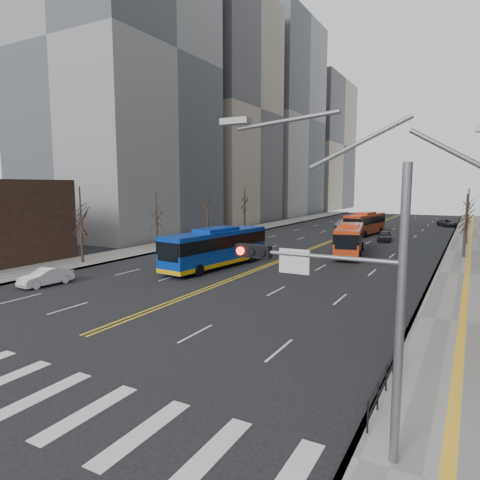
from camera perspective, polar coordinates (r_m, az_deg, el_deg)
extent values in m
cube|color=gray|center=(54.70, 29.30, -1.41)|extent=(7.00, 130.00, 0.15)
cube|color=gray|center=(63.97, -2.74, 0.65)|extent=(5.00, 130.00, 0.15)
cube|color=silver|center=(19.49, -29.34, -16.09)|extent=(0.70, 4.00, 0.01)
cube|color=silver|center=(17.67, -25.05, -18.30)|extent=(0.70, 4.00, 0.01)
cube|color=silver|center=(15.99, -19.67, -20.85)|extent=(0.70, 4.00, 0.01)
cube|color=silver|center=(14.50, -12.86, -23.72)|extent=(0.70, 4.00, 0.01)
cube|color=silver|center=(13.27, -4.27, -26.77)|extent=(0.70, 4.00, 0.01)
cube|color=gold|center=(66.79, 13.90, 0.66)|extent=(0.15, 100.00, 0.01)
cube|color=gold|center=(66.69, 14.23, 0.64)|extent=(0.15, 100.00, 0.01)
cube|color=gray|center=(70.98, -16.05, 22.15)|extent=(22.00, 24.00, 52.00)
cube|color=#A49684|center=(90.22, -3.76, 16.53)|extent=(22.00, 22.00, 44.00)
cube|color=gray|center=(113.57, 4.29, 15.62)|extent=(20.00, 26.00, 48.00)
cube|color=#A49684|center=(142.31, 10.12, 12.21)|extent=(18.00, 30.00, 40.00)
cylinder|color=slate|center=(11.80, 20.57, -10.10)|extent=(0.24, 0.24, 8.00)
cylinder|color=slate|center=(11.95, 10.16, -2.13)|extent=(4.50, 0.12, 0.12)
cube|color=black|center=(12.70, 1.79, -1.47)|extent=(1.10, 0.28, 0.38)
cylinder|color=#FF190C|center=(12.72, 0.06, -1.46)|extent=(0.24, 0.08, 0.24)
cylinder|color=black|center=(12.56, 1.46, -1.57)|extent=(0.24, 0.08, 0.24)
cylinder|color=black|center=(12.40, 2.90, -1.69)|extent=(0.24, 0.08, 0.24)
cube|color=silver|center=(12.21, 7.24, -2.84)|extent=(0.90, 0.06, 0.70)
cube|color=#999993|center=(12.97, -0.59, 15.56)|extent=(0.90, 0.35, 0.18)
cube|color=black|center=(16.61, 19.00, -15.36)|extent=(0.04, 6.00, 0.04)
cylinder|color=black|center=(14.15, 16.67, -21.68)|extent=(0.06, 0.06, 1.00)
cylinder|color=black|center=(15.46, 17.91, -19.11)|extent=(0.06, 0.06, 1.00)
cylinder|color=black|center=(16.80, 18.92, -16.94)|extent=(0.06, 0.06, 1.00)
cylinder|color=black|center=(18.17, 19.77, -15.08)|extent=(0.06, 0.06, 1.00)
cylinder|color=black|center=(19.56, 20.48, -13.49)|extent=(0.06, 0.06, 1.00)
cylinder|color=#2E221C|center=(43.51, -20.32, -0.43)|extent=(0.28, 0.28, 3.90)
cylinder|color=#2E221C|center=(51.34, -11.03, 0.83)|extent=(0.28, 0.28, 3.60)
cylinder|color=#2E221C|center=(60.14, -4.33, 2.06)|extent=(0.28, 0.28, 4.00)
cylinder|color=#2E221C|center=(69.59, 0.62, 2.70)|extent=(0.28, 0.28, 3.80)
cylinder|color=#2E221C|center=(49.52, 27.73, -0.17)|extent=(0.28, 0.28, 3.50)
cylinder|color=#2E221C|center=(61.45, 27.97, 1.22)|extent=(0.28, 0.28, 3.75)
cube|color=#0B36A7|center=(39.06, -3.16, -0.98)|extent=(3.96, 12.69, 2.98)
cube|color=black|center=(38.98, -3.16, -0.15)|extent=(4.02, 12.72, 1.07)
cube|color=#0B36A7|center=(38.86, -3.17, 1.34)|extent=(2.55, 4.57, 0.40)
cube|color=#EEB70C|center=(39.27, -3.14, -2.84)|extent=(4.02, 12.72, 0.35)
cylinder|color=black|center=(37.15, -8.55, -3.57)|extent=(0.41, 1.03, 1.00)
cylinder|color=black|center=(35.43, -5.49, -4.05)|extent=(0.41, 1.03, 1.00)
cylinder|color=black|center=(43.18, -1.22, -1.98)|extent=(0.41, 1.03, 1.00)
cylinder|color=black|center=(41.72, 1.66, -2.31)|extent=(0.41, 1.03, 1.00)
cube|color=red|center=(47.41, 14.39, 0.13)|extent=(4.40, 10.98, 2.77)
cube|color=black|center=(47.34, 14.41, 0.79)|extent=(4.47, 11.01, 1.00)
cube|color=red|center=(47.25, 14.44, 1.91)|extent=(2.62, 4.05, 0.40)
cylinder|color=black|center=(44.28, 12.49, -1.92)|extent=(0.48, 1.04, 1.00)
cylinder|color=black|center=(44.13, 15.63, -2.05)|extent=(0.48, 1.04, 1.00)
cylinder|color=black|center=(51.04, 13.22, -0.74)|extent=(0.48, 1.04, 1.00)
cylinder|color=black|center=(50.90, 15.95, -0.85)|extent=(0.48, 1.04, 1.00)
cube|color=red|center=(67.27, 16.34, 2.13)|extent=(3.85, 11.17, 2.84)
cube|color=black|center=(67.23, 16.36, 2.61)|extent=(3.91, 11.20, 1.02)
cube|color=red|center=(67.16, 16.39, 3.42)|extent=(2.46, 4.05, 0.40)
cylinder|color=black|center=(64.56, 14.22, 0.87)|extent=(0.42, 1.03, 1.00)
cylinder|color=black|center=(63.69, 16.29, 0.72)|extent=(0.42, 1.03, 1.00)
cylinder|color=black|center=(71.09, 16.32, 1.37)|extent=(0.42, 1.03, 1.00)
cylinder|color=black|center=(70.30, 18.23, 1.23)|extent=(0.42, 1.03, 1.00)
imported|color=white|center=(35.24, -24.47, -4.49)|extent=(1.73, 4.09, 1.31)
imported|color=black|center=(60.72, 18.71, 0.53)|extent=(2.28, 4.46, 1.45)
imported|color=#9B9BA0|center=(81.66, 13.52, 2.28)|extent=(3.33, 4.76, 1.28)
imported|color=black|center=(86.77, 25.89, 2.05)|extent=(3.92, 5.21, 1.32)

